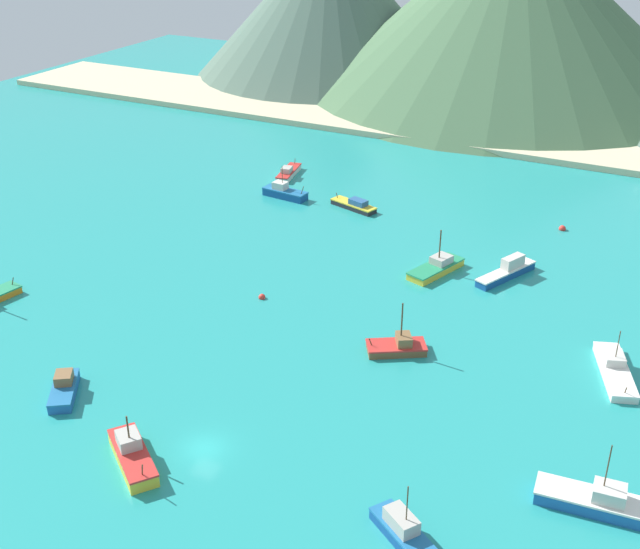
# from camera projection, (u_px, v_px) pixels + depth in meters

# --- Properties ---
(ground) EXTENTS (260.00, 280.00, 0.50)m
(ground) POSITION_uv_depth(u_px,v_px,m) (341.00, 313.00, 101.53)
(ground) COLOR teal
(fishing_boat_0) EXTENTS (8.27, 6.58, 5.84)m
(fishing_boat_0) POSITION_uv_depth(u_px,v_px,m) (406.00, 535.00, 66.51)
(fishing_boat_0) COLOR #14478C
(fishing_boat_0) RESTS_ON ground
(fishing_boat_1) EXTENTS (3.87, 8.79, 1.93)m
(fishing_boat_1) POSITION_uv_depth(u_px,v_px,m) (288.00, 172.00, 145.10)
(fishing_boat_1) COLOR silver
(fishing_boat_1) RESTS_ON ground
(fishing_boat_3) EXTENTS (8.49, 4.51, 1.80)m
(fishing_boat_3) POSITION_uv_depth(u_px,v_px,m) (354.00, 205.00, 131.23)
(fishing_boat_3) COLOR #232328
(fishing_boat_3) RESTS_ON ground
(fishing_boat_4) EXTENTS (6.40, 11.12, 5.16)m
(fishing_boat_4) POSITION_uv_depth(u_px,v_px,m) (615.00, 369.00, 88.62)
(fishing_boat_4) COLOR silver
(fishing_boat_4) RESTS_ON ground
(fishing_boat_5) EXTENTS (5.68, 9.71, 6.15)m
(fishing_boat_5) POSITION_uv_depth(u_px,v_px,m) (437.00, 267.00, 110.76)
(fishing_boat_5) COLOR gold
(fishing_boat_5) RESTS_ON ground
(fishing_boat_6) EXTENTS (5.79, 6.94, 2.23)m
(fishing_boat_6) POSITION_uv_depth(u_px,v_px,m) (64.00, 389.00, 85.13)
(fishing_boat_6) COLOR #1E5BA8
(fishing_boat_6) RESTS_ON ground
(fishing_boat_7) EXTENTS (8.02, 3.20, 5.40)m
(fishing_boat_7) POSITION_uv_depth(u_px,v_px,m) (284.00, 192.00, 135.65)
(fishing_boat_7) COLOR #14478C
(fishing_boat_7) RESTS_ON ground
(fishing_boat_9) EXTENTS (7.35, 6.13, 6.31)m
(fishing_boat_9) POSITION_uv_depth(u_px,v_px,m) (398.00, 346.00, 92.72)
(fishing_boat_9) COLOR brown
(fishing_boat_9) RESTS_ON ground
(fishing_boat_10) EXTENTS (10.03, 3.90, 6.95)m
(fishing_boat_10) POSITION_uv_depth(u_px,v_px,m) (595.00, 500.00, 70.04)
(fishing_boat_10) COLOR #1E5BA8
(fishing_boat_10) RESTS_ON ground
(fishing_boat_11) EXTENTS (8.46, 7.25, 5.06)m
(fishing_boat_11) POSITION_uv_depth(u_px,v_px,m) (132.00, 455.00, 75.37)
(fishing_boat_11) COLOR gold
(fishing_boat_11) RESTS_ON ground
(fishing_boat_12) EXTENTS (5.87, 10.49, 2.76)m
(fishing_boat_12) POSITION_uv_depth(u_px,v_px,m) (508.00, 271.00, 109.38)
(fishing_boat_12) COLOR #14478C
(fishing_boat_12) RESTS_ON ground
(buoy_0) EXTENTS (0.90, 0.90, 0.90)m
(buoy_0) POSITION_uv_depth(u_px,v_px,m) (262.00, 297.00, 104.38)
(buoy_0) COLOR red
(buoy_0) RESTS_ON ground
(buoy_1) EXTENTS (1.06, 1.06, 1.06)m
(buoy_1) POSITION_uv_depth(u_px,v_px,m) (562.00, 229.00, 123.85)
(buoy_1) COLOR red
(buoy_1) RESTS_ON ground
(beach_strip) EXTENTS (247.00, 24.35, 1.20)m
(beach_strip) POSITION_uv_depth(u_px,v_px,m) (512.00, 136.00, 164.49)
(beach_strip) COLOR beige
(beach_strip) RESTS_ON ground
(hill_west) EXTENTS (69.32, 69.32, 36.66)m
(hill_west) POSITION_uv_depth(u_px,v_px,m) (329.00, 3.00, 205.51)
(hill_west) COLOR #4C6656
(hill_west) RESTS_ON ground
(hill_central) EXTENTS (98.70, 98.70, 40.47)m
(hill_central) POSITION_uv_depth(u_px,v_px,m) (513.00, 7.00, 188.14)
(hill_central) COLOR #476B47
(hill_central) RESTS_ON ground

